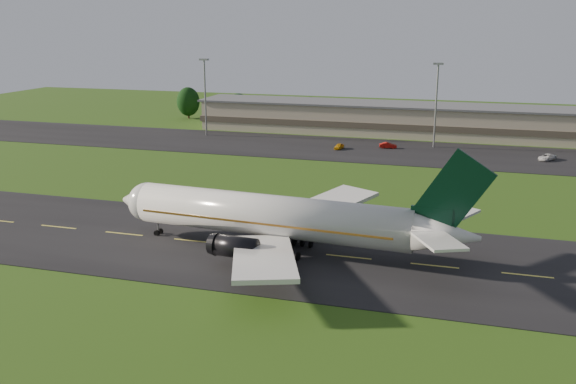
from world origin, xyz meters
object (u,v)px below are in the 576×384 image
(light_mast_centre, at_px, (437,95))
(service_vehicle_b, at_px, (388,145))
(airliner, at_px, (277,217))
(light_mast_west, at_px, (205,88))
(service_vehicle_a, at_px, (339,146))
(terminal, at_px, (444,122))
(service_vehicle_c, at_px, (547,157))

(light_mast_centre, bearing_deg, service_vehicle_b, -156.35)
(airliner, relative_size, light_mast_centre, 2.52)
(airliner, height_order, light_mast_west, light_mast_west)
(airliner, xyz_separation_m, service_vehicle_b, (4.31, 75.48, -3.87))
(light_mast_centre, xyz_separation_m, service_vehicle_a, (-21.59, -8.94, -11.98))
(service_vehicle_b, bearing_deg, airliner, 169.44)
(light_mast_centre, relative_size, service_vehicle_a, 5.30)
(terminal, distance_m, service_vehicle_a, 34.22)
(airliner, xyz_separation_m, service_vehicle_c, (39.90, 71.67, -3.89))
(service_vehicle_a, relative_size, service_vehicle_c, 0.79)
(terminal, bearing_deg, service_vehicle_b, -119.72)
(service_vehicle_b, relative_size, service_vehicle_c, 0.86)
(terminal, xyz_separation_m, service_vehicle_a, (-23.00, -25.13, -3.24))
(service_vehicle_a, bearing_deg, airliner, -76.54)
(airliner, height_order, service_vehicle_b, airliner)
(terminal, height_order, light_mast_west, light_mast_west)
(light_mast_centre, bearing_deg, airliner, -100.45)
(service_vehicle_b, height_order, service_vehicle_c, service_vehicle_b)
(terminal, bearing_deg, service_vehicle_c, -45.99)
(light_mast_west, height_order, service_vehicle_c, light_mast_west)
(airliner, height_order, terminal, airliner)
(light_mast_west, distance_m, service_vehicle_c, 86.38)
(airliner, distance_m, service_vehicle_b, 75.70)
(light_mast_west, relative_size, service_vehicle_b, 4.88)
(service_vehicle_a, bearing_deg, service_vehicle_c, 8.66)
(light_mast_centre, height_order, service_vehicle_c, light_mast_centre)
(light_mast_centre, xyz_separation_m, service_vehicle_b, (-10.45, -4.58, -11.95))
(airliner, relative_size, service_vehicle_b, 12.31)
(airliner, bearing_deg, terminal, 84.32)
(terminal, relative_size, service_vehicle_a, 37.76)
(light_mast_centre, distance_m, service_vehicle_b, 16.52)
(airliner, xyz_separation_m, service_vehicle_a, (-6.83, 71.11, -3.91))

